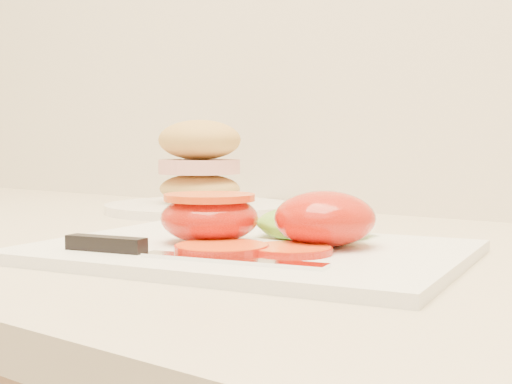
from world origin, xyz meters
The scene contains 8 objects.
cutting_board centered at (-0.40, 1.60, 0.94)m, with size 0.35×0.26×0.01m, color white.
tomato_half_dome centered at (-0.34, 1.64, 0.96)m, with size 0.09×0.09×0.05m, color red.
tomato_half_cut centered at (-0.44, 1.60, 0.96)m, with size 0.09×0.09×0.04m.
tomato_slice_0 centered at (-0.39, 1.56, 0.94)m, with size 0.07×0.07×0.01m, color #F55C2A.
tomato_slice_1 centered at (-0.34, 1.59, 0.94)m, with size 0.06×0.06×0.01m, color #F55C2A.
lettuce_leaf_0 centered at (-0.38, 1.69, 0.95)m, with size 0.11×0.08×0.02m, color #8BC233.
knife centered at (-0.42, 1.52, 0.94)m, with size 0.22×0.06×0.01m.
sandwich_plate centered at (-0.70, 1.87, 0.98)m, with size 0.26×0.26×0.13m.
Camera 1 is at (-0.02, 1.14, 1.03)m, focal length 50.00 mm.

